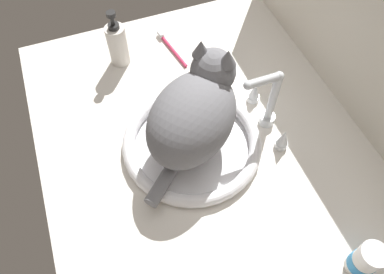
# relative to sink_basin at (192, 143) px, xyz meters

# --- Properties ---
(countertop) EXTENTS (1.13, 0.79, 0.03)m
(countertop) POSITION_rel_sink_basin_xyz_m (0.06, 0.03, -0.03)
(countertop) COLOR silver
(countertop) RESTS_ON ground
(backsplash_wall) EXTENTS (1.13, 0.02, 0.39)m
(backsplash_wall) POSITION_rel_sink_basin_xyz_m (0.06, 0.44, 0.15)
(backsplash_wall) COLOR silver
(backsplash_wall) RESTS_ON ground
(sink_basin) EXTENTS (0.34, 0.34, 0.03)m
(sink_basin) POSITION_rel_sink_basin_xyz_m (0.00, 0.00, 0.00)
(sink_basin) COLOR white
(sink_basin) RESTS_ON countertop
(faucet) EXTENTS (0.19, 0.11, 0.19)m
(faucet) POSITION_rel_sink_basin_xyz_m (-0.00, 0.20, 0.06)
(faucet) COLOR silver
(faucet) RESTS_ON countertop
(cat) EXTENTS (0.31, 0.32, 0.21)m
(cat) POSITION_rel_sink_basin_xyz_m (-0.01, 0.01, 0.11)
(cat) COLOR slate
(cat) RESTS_ON sink_basin
(pill_bottle) EXTENTS (0.05, 0.05, 0.10)m
(pill_bottle) POSITION_rel_sink_basin_xyz_m (0.40, 0.21, 0.03)
(pill_bottle) COLOR white
(pill_bottle) RESTS_ON countertop
(soap_pump_bottle) EXTENTS (0.06, 0.06, 0.17)m
(soap_pump_bottle) POSITION_rel_sink_basin_xyz_m (-0.35, -0.09, 0.05)
(soap_pump_bottle) COLOR silver
(soap_pump_bottle) RESTS_ON countertop
(toothbrush) EXTENTS (0.16, 0.04, 0.02)m
(toothbrush) POSITION_rel_sink_basin_xyz_m (-0.34, 0.06, -0.01)
(toothbrush) COLOR #D83359
(toothbrush) RESTS_ON countertop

